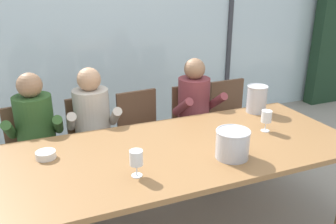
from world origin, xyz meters
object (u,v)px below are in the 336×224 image
at_px(person_olive_shirt, 36,134).
at_px(tasting_bowl, 46,155).
at_px(chair_center, 141,129).
at_px(chair_left_of_center, 93,136).
at_px(chair_near_curtain, 33,147).
at_px(person_beige_jumper, 94,126).
at_px(dining_table, 186,154).
at_px(chair_near_window_right, 231,115).
at_px(wine_glass_by_left_taster, 266,117).
at_px(wine_glass_near_bucket, 136,159).
at_px(chair_right_of_center, 194,122).
at_px(ice_bucket_primary, 232,143).
at_px(person_maroon_top, 197,111).
at_px(ice_bucket_secondary, 257,99).

distance_m(person_olive_shirt, tasting_bowl, 0.64).
bearing_deg(chair_center, chair_left_of_center, 172.88).
height_order(chair_near_curtain, chair_center, same).
bearing_deg(chair_left_of_center, tasting_bowl, -126.53).
distance_m(person_olive_shirt, person_beige_jumper, 0.49).
distance_m(chair_left_of_center, person_olive_shirt, 0.56).
bearing_deg(chair_center, dining_table, -93.78).
relative_size(chair_near_window_right, wine_glass_by_left_taster, 5.12).
relative_size(chair_center, wine_glass_near_bucket, 5.12).
distance_m(chair_right_of_center, wine_glass_near_bucket, 1.60).
height_order(person_olive_shirt, person_beige_jumper, same).
xyz_separation_m(chair_near_window_right, wine_glass_near_bucket, (-1.47, -1.24, 0.36)).
bearing_deg(tasting_bowl, chair_near_window_right, 21.51).
xyz_separation_m(ice_bucket_primary, wine_glass_by_left_taster, (0.49, 0.28, 0.01)).
height_order(chair_near_curtain, person_maroon_top, person_maroon_top).
relative_size(chair_left_of_center, chair_right_of_center, 1.00).
height_order(chair_right_of_center, person_olive_shirt, person_olive_shirt).
xyz_separation_m(chair_center, chair_right_of_center, (0.57, -0.03, 0.00)).
relative_size(chair_center, chair_near_window_right, 1.00).
bearing_deg(dining_table, chair_near_window_right, 44.06).
bearing_deg(ice_bucket_primary, chair_left_of_center, 120.31).
bearing_deg(chair_near_window_right, tasting_bowl, -161.07).
height_order(dining_table, person_beige_jumper, person_beige_jumper).
bearing_deg(ice_bucket_primary, person_olive_shirt, 138.46).
relative_size(chair_left_of_center, wine_glass_near_bucket, 5.12).
relative_size(person_olive_shirt, tasting_bowl, 8.95).
relative_size(chair_center, person_olive_shirt, 0.74).
height_order(dining_table, person_maroon_top, person_maroon_top).
bearing_deg(wine_glass_by_left_taster, chair_near_window_right, 72.80).
height_order(chair_right_of_center, tasting_bowl, chair_right_of_center).
xyz_separation_m(chair_left_of_center, person_maroon_top, (1.03, -0.16, 0.17)).
xyz_separation_m(person_maroon_top, wine_glass_near_bucket, (-0.97, -1.09, 0.19)).
bearing_deg(person_olive_shirt, tasting_bowl, -81.12).
xyz_separation_m(chair_near_window_right, wine_glass_by_left_taster, (-0.30, -0.97, 0.36)).
bearing_deg(dining_table, person_beige_jumper, 122.37).
distance_m(chair_right_of_center, person_maroon_top, 0.21).
xyz_separation_m(person_olive_shirt, tasting_bowl, (0.05, -0.63, 0.10)).
height_order(dining_table, chair_left_of_center, chair_left_of_center).
bearing_deg(chair_left_of_center, person_beige_jumper, -101.25).
bearing_deg(chair_left_of_center, person_olive_shirt, -168.90).
bearing_deg(person_olive_shirt, ice_bucket_primary, -37.14).
relative_size(dining_table, chair_right_of_center, 2.86).
height_order(chair_left_of_center, ice_bucket_primary, ice_bucket_primary).
height_order(ice_bucket_primary, wine_glass_near_bucket, ice_bucket_primary).
bearing_deg(ice_bucket_secondary, person_olive_shirt, 167.93).
xyz_separation_m(person_beige_jumper, ice_bucket_secondary, (1.44, -0.41, 0.20)).
bearing_deg(wine_glass_by_left_taster, chair_near_curtain, 152.07).
distance_m(chair_near_curtain, ice_bucket_primary, 1.80).
bearing_deg(wine_glass_by_left_taster, person_olive_shirt, 154.89).
bearing_deg(person_olive_shirt, chair_near_curtain, 111.23).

